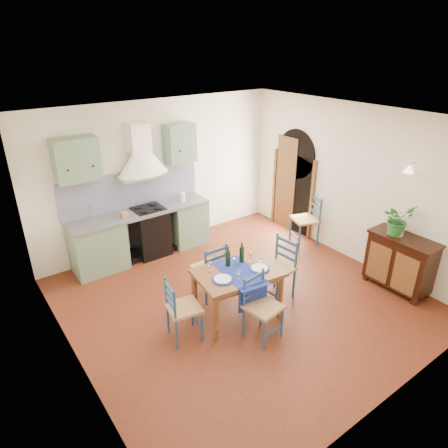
% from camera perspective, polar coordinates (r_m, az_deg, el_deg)
% --- Properties ---
extents(floor, '(5.00, 5.00, 0.00)m').
position_cam_1_polar(floor, '(6.44, 2.40, -10.66)').
color(floor, '#4E1D10').
rests_on(floor, ground).
extents(back_wall, '(5.00, 0.96, 2.80)m').
position_cam_1_polar(back_wall, '(7.46, -11.34, 3.26)').
color(back_wall, white).
rests_on(back_wall, ground).
extents(right_wall, '(0.26, 5.00, 2.80)m').
position_cam_1_polar(right_wall, '(7.63, 16.17, 5.54)').
color(right_wall, white).
rests_on(right_wall, ground).
extents(left_wall, '(0.04, 5.00, 2.80)m').
position_cam_1_polar(left_wall, '(4.76, -21.77, -6.55)').
color(left_wall, white).
rests_on(left_wall, ground).
extents(ceiling, '(5.00, 5.00, 0.01)m').
position_cam_1_polar(ceiling, '(5.32, 2.95, 14.74)').
color(ceiling, white).
rests_on(ceiling, back_wall).
extents(dining_table, '(1.29, 1.00, 1.08)m').
position_cam_1_polar(dining_table, '(5.72, 2.04, -7.51)').
color(dining_table, brown).
rests_on(dining_table, ground).
extents(chair_near, '(0.49, 0.49, 0.93)m').
position_cam_1_polar(chair_near, '(5.49, 5.38, -11.65)').
color(chair_near, navy).
rests_on(chair_near, ground).
extents(chair_far, '(0.45, 0.45, 0.95)m').
position_cam_1_polar(chair_far, '(6.24, -1.99, -6.47)').
color(chair_far, navy).
rests_on(chair_far, ground).
extents(chair_left, '(0.49, 0.49, 0.90)m').
position_cam_1_polar(chair_left, '(5.48, -6.06, -11.98)').
color(chair_left, navy).
rests_on(chair_left, ground).
extents(chair_right, '(0.50, 0.50, 0.99)m').
position_cam_1_polar(chair_right, '(6.29, 7.77, -6.24)').
color(chair_right, navy).
rests_on(chair_right, ground).
extents(chair_spare, '(0.59, 0.59, 1.00)m').
position_cam_1_polar(chair_spare, '(8.01, 11.73, 0.61)').
color(chair_spare, navy).
rests_on(chair_spare, ground).
extents(sideboard, '(0.50, 1.05, 0.94)m').
position_cam_1_polar(sideboard, '(7.02, 23.84, -4.85)').
color(sideboard, black).
rests_on(sideboard, ground).
extents(potted_plant, '(0.53, 0.49, 0.51)m').
position_cam_1_polar(potted_plant, '(6.78, 23.58, 0.59)').
color(potted_plant, '#276D2B').
rests_on(potted_plant, sideboard).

